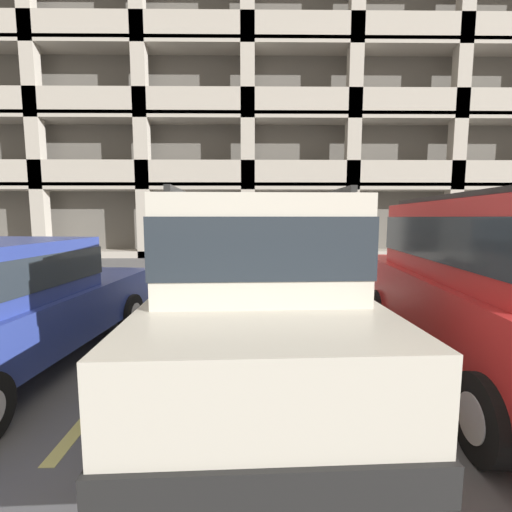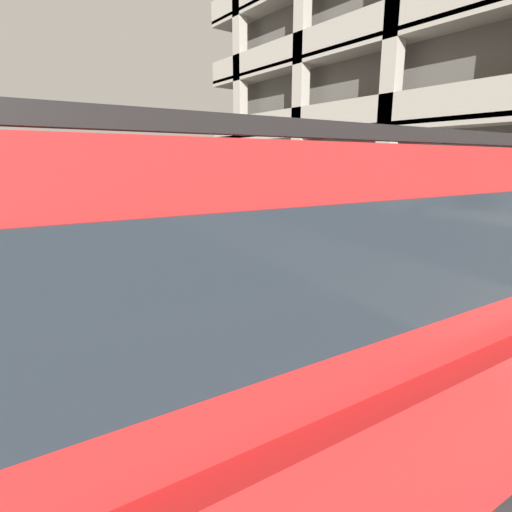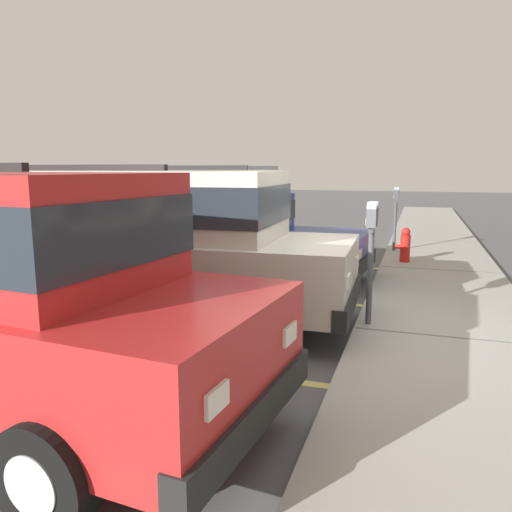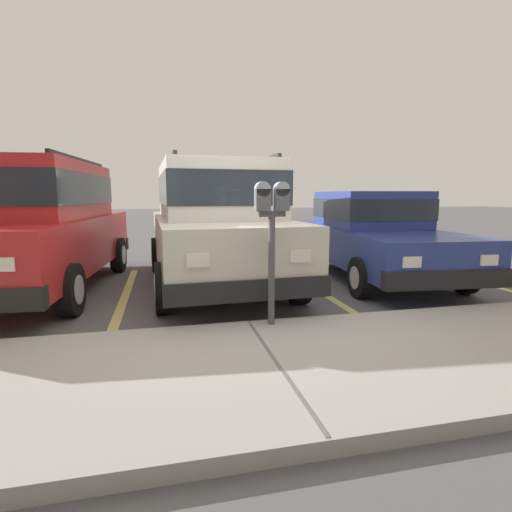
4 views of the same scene
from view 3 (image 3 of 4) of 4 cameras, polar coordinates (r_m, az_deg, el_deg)
name	(u,v)px [view 3 (image 3 of 4)]	position (r m, az deg, el deg)	size (l,w,h in m)	color
ground_plane	(336,340)	(6.22, 9.17, -9.40)	(80.00, 80.00, 0.10)	#565659
sidewalk	(451,342)	(6.14, 21.42, -9.17)	(40.00, 2.20, 0.12)	#9E9B93
parking_stall_lines	(178,366)	(5.30, -8.92, -12.31)	(11.77, 4.80, 0.01)	#DBD16B
silver_suv	(169,240)	(6.59, -9.96, 1.86)	(2.15, 4.85, 2.03)	beige
red_sedan	(240,233)	(9.26, -1.81, 2.65)	(2.10, 4.61, 1.54)	navy
parking_meter_near	(372,234)	(6.10, 13.08, 2.47)	(0.35, 0.12, 1.50)	#47474C
parking_meter_far	(396,209)	(11.90, 15.67, 5.21)	(0.15, 0.12, 1.47)	#47474C
fire_hydrant	(405,245)	(10.58, 16.67, 1.21)	(0.30, 0.30, 0.70)	red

